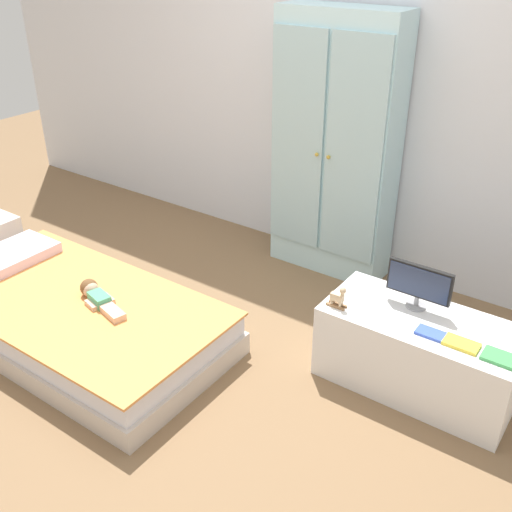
{
  "coord_description": "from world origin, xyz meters",
  "views": [
    {
      "loc": [
        1.67,
        -1.8,
        2.02
      ],
      "look_at": [
        0.13,
        0.37,
        0.56
      ],
      "focal_mm": 41.76,
      "sensor_mm": 36.0,
      "label": 1
    }
  ],
  "objects_px": {
    "book_yellow": "(461,344)",
    "book_green": "(500,358)",
    "book_blue": "(430,333)",
    "bed": "(78,319)",
    "rocking_horse_toy": "(339,297)",
    "tv_stand": "(418,353)",
    "wardrobe": "(335,149)",
    "tv_monitor": "(419,284)",
    "doll": "(96,295)"
  },
  "relations": [
    {
      "from": "book_blue",
      "to": "rocking_horse_toy",
      "type": "bearing_deg",
      "value": -174.55
    },
    {
      "from": "book_yellow",
      "to": "book_green",
      "type": "relative_size",
      "value": 1.06
    },
    {
      "from": "doll",
      "to": "bed",
      "type": "bearing_deg",
      "value": -150.95
    },
    {
      "from": "rocking_horse_toy",
      "to": "doll",
      "type": "bearing_deg",
      "value": -156.94
    },
    {
      "from": "book_green",
      "to": "tv_stand",
      "type": "bearing_deg",
      "value": 165.21
    },
    {
      "from": "doll",
      "to": "tv_stand",
      "type": "height_order",
      "value": "tv_stand"
    },
    {
      "from": "doll",
      "to": "book_yellow",
      "type": "distance_m",
      "value": 1.88
    },
    {
      "from": "wardrobe",
      "to": "book_green",
      "type": "height_order",
      "value": "wardrobe"
    },
    {
      "from": "wardrobe",
      "to": "bed",
      "type": "bearing_deg",
      "value": -115.22
    },
    {
      "from": "wardrobe",
      "to": "rocking_horse_toy",
      "type": "bearing_deg",
      "value": -59.23
    },
    {
      "from": "tv_monitor",
      "to": "wardrobe",
      "type": "bearing_deg",
      "value": 139.78
    },
    {
      "from": "bed",
      "to": "book_green",
      "type": "bearing_deg",
      "value": 16.51
    },
    {
      "from": "tv_stand",
      "to": "tv_monitor",
      "type": "xyz_separation_m",
      "value": [
        -0.07,
        0.08,
        0.34
      ]
    },
    {
      "from": "book_blue",
      "to": "book_green",
      "type": "distance_m",
      "value": 0.31
    },
    {
      "from": "tv_monitor",
      "to": "book_yellow",
      "type": "xyz_separation_m",
      "value": [
        0.28,
        -0.18,
        -0.13
      ]
    },
    {
      "from": "book_yellow",
      "to": "bed",
      "type": "bearing_deg",
      "value": -162.13
    },
    {
      "from": "doll",
      "to": "book_blue",
      "type": "xyz_separation_m",
      "value": [
        1.65,
        0.55,
        0.11
      ]
    },
    {
      "from": "book_blue",
      "to": "book_yellow",
      "type": "distance_m",
      "value": 0.14
    },
    {
      "from": "book_blue",
      "to": "book_green",
      "type": "relative_size",
      "value": 0.89
    },
    {
      "from": "bed",
      "to": "doll",
      "type": "relative_size",
      "value": 4.4
    },
    {
      "from": "book_blue",
      "to": "book_yellow",
      "type": "relative_size",
      "value": 0.84
    },
    {
      "from": "book_yellow",
      "to": "book_blue",
      "type": "bearing_deg",
      "value": 180.0
    },
    {
      "from": "bed",
      "to": "tv_monitor",
      "type": "bearing_deg",
      "value": 26.02
    },
    {
      "from": "wardrobe",
      "to": "book_yellow",
      "type": "bearing_deg",
      "value": -38.33
    },
    {
      "from": "doll",
      "to": "book_yellow",
      "type": "bearing_deg",
      "value": 17.13
    },
    {
      "from": "tv_monitor",
      "to": "book_green",
      "type": "bearing_deg",
      "value": -21.29
    },
    {
      "from": "bed",
      "to": "tv_stand",
      "type": "distance_m",
      "value": 1.83
    },
    {
      "from": "bed",
      "to": "book_blue",
      "type": "height_order",
      "value": "book_blue"
    },
    {
      "from": "tv_monitor",
      "to": "book_green",
      "type": "xyz_separation_m",
      "value": [
        0.45,
        -0.18,
        -0.13
      ]
    },
    {
      "from": "wardrobe",
      "to": "book_yellow",
      "type": "xyz_separation_m",
      "value": [
        1.17,
        -0.93,
        -0.42
      ]
    },
    {
      "from": "rocking_horse_toy",
      "to": "book_blue",
      "type": "height_order",
      "value": "rocking_horse_toy"
    },
    {
      "from": "tv_stand",
      "to": "bed",
      "type": "bearing_deg",
      "value": -157.09
    },
    {
      "from": "tv_monitor",
      "to": "book_blue",
      "type": "distance_m",
      "value": 0.26
    },
    {
      "from": "doll",
      "to": "wardrobe",
      "type": "relative_size",
      "value": 0.23
    },
    {
      "from": "wardrobe",
      "to": "book_blue",
      "type": "distance_m",
      "value": 1.45
    },
    {
      "from": "rocking_horse_toy",
      "to": "book_blue",
      "type": "bearing_deg",
      "value": 5.45
    },
    {
      "from": "doll",
      "to": "wardrobe",
      "type": "bearing_deg",
      "value": 67.4
    },
    {
      "from": "book_yellow",
      "to": "book_green",
      "type": "bearing_deg",
      "value": 0.0
    },
    {
      "from": "doll",
      "to": "book_yellow",
      "type": "xyz_separation_m",
      "value": [
        1.79,
        0.55,
        0.11
      ]
    },
    {
      "from": "doll",
      "to": "book_green",
      "type": "height_order",
      "value": "book_green"
    },
    {
      "from": "tv_monitor",
      "to": "bed",
      "type": "bearing_deg",
      "value": -153.98
    },
    {
      "from": "bed",
      "to": "rocking_horse_toy",
      "type": "xyz_separation_m",
      "value": [
        1.3,
        0.57,
        0.33
      ]
    },
    {
      "from": "doll",
      "to": "rocking_horse_toy",
      "type": "xyz_separation_m",
      "value": [
        1.19,
        0.51,
        0.16
      ]
    },
    {
      "from": "wardrobe",
      "to": "rocking_horse_toy",
      "type": "height_order",
      "value": "wardrobe"
    },
    {
      "from": "doll",
      "to": "tv_monitor",
      "type": "height_order",
      "value": "tv_monitor"
    },
    {
      "from": "bed",
      "to": "rocking_horse_toy",
      "type": "distance_m",
      "value": 1.46
    },
    {
      "from": "rocking_horse_toy",
      "to": "book_yellow",
      "type": "distance_m",
      "value": 0.6
    },
    {
      "from": "tv_stand",
      "to": "book_blue",
      "type": "height_order",
      "value": "book_blue"
    },
    {
      "from": "rocking_horse_toy",
      "to": "book_green",
      "type": "xyz_separation_m",
      "value": [
        0.76,
        0.04,
        -0.05
      ]
    },
    {
      "from": "wardrobe",
      "to": "tv_monitor",
      "type": "relative_size",
      "value": 5.22
    }
  ]
}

